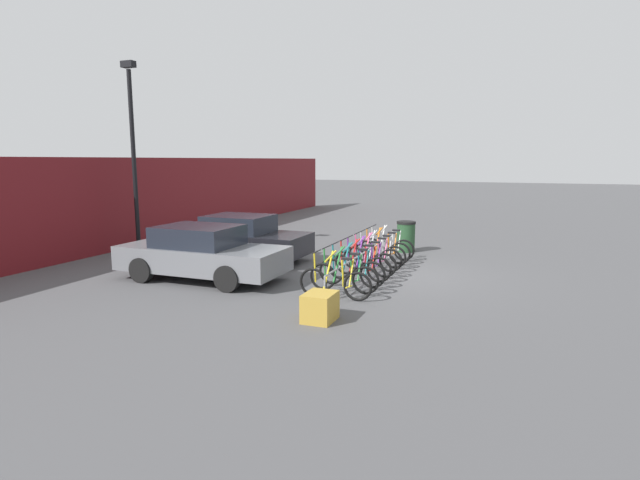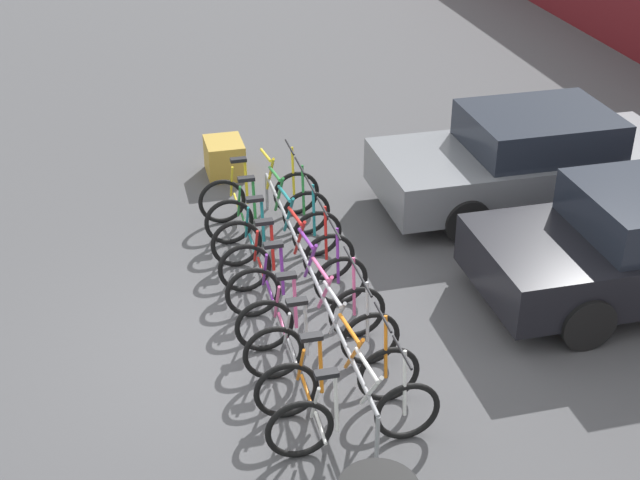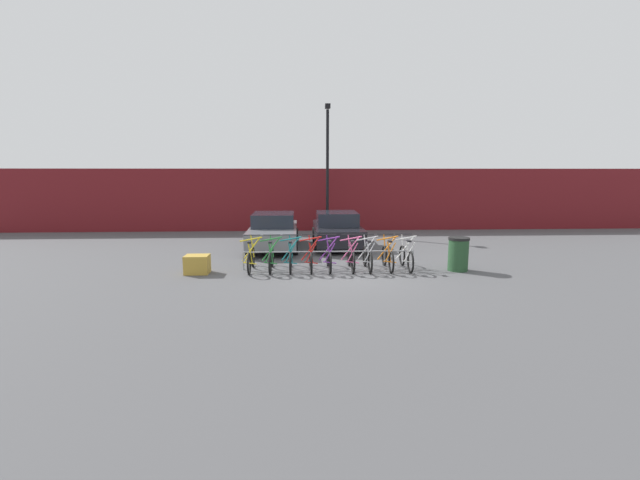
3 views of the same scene
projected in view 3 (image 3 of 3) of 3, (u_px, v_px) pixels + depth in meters
ground_plane at (347, 274)px, 12.68m from camera, size 120.00×120.00×0.00m
hoarding_wall at (326, 200)px, 21.80m from camera, size 36.00×0.16×3.15m
bike_rack at (329, 253)px, 13.24m from camera, size 5.33×0.04×0.57m
bicycle_yellow at (251, 259)px, 13.00m from camera, size 0.68×1.71×1.05m
bicycle_green at (271, 259)px, 13.03m from camera, size 0.68×1.71×1.05m
bicycle_teal at (291, 258)px, 13.06m from camera, size 0.68×1.71×1.05m
bicycle_red at (311, 258)px, 13.09m from camera, size 0.68×1.71×1.05m
bicycle_purple at (329, 258)px, 13.11m from camera, size 0.68×1.71×1.05m
bicycle_pink at (351, 258)px, 13.15m from camera, size 0.68×1.71×1.05m
bicycle_silver at (367, 258)px, 13.17m from camera, size 0.68×1.71×1.05m
bicycle_orange at (388, 257)px, 13.20m from camera, size 0.68×1.71×1.05m
bicycle_white at (406, 257)px, 13.23m from camera, size 0.68×1.71×1.05m
car_grey at (274, 231)px, 16.74m from camera, size 1.91×4.32×1.40m
car_black at (337, 230)px, 17.16m from camera, size 1.91×4.08×1.40m
lamp_post at (327, 163)px, 20.52m from camera, size 0.24×0.44×6.14m
trash_bin at (458, 254)px, 13.02m from camera, size 0.63×0.63×1.03m
cargo_crate at (197, 264)px, 12.69m from camera, size 0.70×0.56×0.55m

